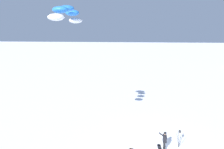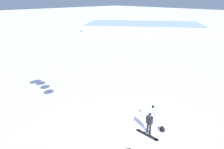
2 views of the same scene
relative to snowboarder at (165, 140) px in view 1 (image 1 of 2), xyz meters
name	(u,v)px [view 1 (image 1 of 2)]	position (x,y,z in m)	size (l,w,h in m)	color
ground_plane	(156,145)	(-0.54, 0.74, -0.96)	(300.00, 300.00, 0.00)	white
snowboarder	(165,140)	(0.00, 0.00, 0.00)	(0.63, 0.47, 1.62)	black
traction_kite	(67,14)	(-7.18, 0.16, 9.16)	(1.27, 4.31, 1.14)	white
camera_tripod	(179,135)	(1.22, 0.60, 0.06)	(0.53, 0.43, 1.44)	#262628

